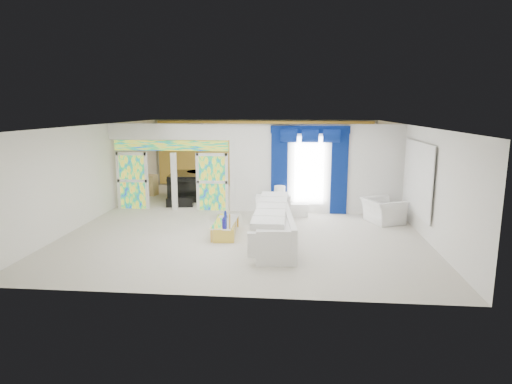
# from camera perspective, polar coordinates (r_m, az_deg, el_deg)

# --- Properties ---
(floor) EXTENTS (12.00, 12.00, 0.00)m
(floor) POSITION_cam_1_polar(r_m,az_deg,el_deg) (14.13, -0.77, -3.44)
(floor) COLOR #B7AF9E
(floor) RESTS_ON ground
(dividing_wall) EXTENTS (5.70, 0.18, 3.00)m
(dividing_wall) POSITION_cam_1_polar(r_m,az_deg,el_deg) (14.77, 7.96, 3.02)
(dividing_wall) COLOR white
(dividing_wall) RESTS_ON ground
(dividing_header) EXTENTS (4.30, 0.18, 0.55)m
(dividing_header) POSITION_cam_1_polar(r_m,az_deg,el_deg) (15.25, -11.21, 7.79)
(dividing_header) COLOR white
(dividing_header) RESTS_ON dividing_wall
(stained_panel_left) EXTENTS (0.95, 0.04, 2.00)m
(stained_panel_left) POSITION_cam_1_polar(r_m,az_deg,el_deg) (15.89, -15.92, 1.44)
(stained_panel_left) COLOR #994C3F
(stained_panel_left) RESTS_ON ground
(stained_panel_right) EXTENTS (0.95, 0.04, 2.00)m
(stained_panel_right) POSITION_cam_1_polar(r_m,az_deg,el_deg) (15.10, -5.77, 1.33)
(stained_panel_right) COLOR #994C3F
(stained_panel_right) RESTS_ON ground
(stained_transom) EXTENTS (4.00, 0.05, 0.35)m
(stained_transom) POSITION_cam_1_polar(r_m,az_deg,el_deg) (15.28, -11.15, 6.02)
(stained_transom) COLOR #994C3F
(stained_transom) RESTS_ON dividing_header
(window_pane) EXTENTS (1.00, 0.02, 2.30)m
(window_pane) POSITION_cam_1_polar(r_m,az_deg,el_deg) (14.66, 7.00, 2.79)
(window_pane) COLOR white
(window_pane) RESTS_ON dividing_wall
(blue_drape_left) EXTENTS (0.55, 0.10, 2.80)m
(blue_drape_left) POSITION_cam_1_polar(r_m,az_deg,el_deg) (14.64, 3.08, 2.65)
(blue_drape_left) COLOR #031547
(blue_drape_left) RESTS_ON ground
(blue_drape_right) EXTENTS (0.55, 0.10, 2.80)m
(blue_drape_right) POSITION_cam_1_polar(r_m,az_deg,el_deg) (14.71, 10.90, 2.50)
(blue_drape_right) COLOR #031547
(blue_drape_right) RESTS_ON ground
(blue_pelmet) EXTENTS (2.60, 0.12, 0.25)m
(blue_pelmet) POSITION_cam_1_polar(r_m,az_deg,el_deg) (14.50, 7.13, 8.14)
(blue_pelmet) COLOR #031547
(blue_pelmet) RESTS_ON dividing_wall
(wall_mirror) EXTENTS (0.04, 2.70, 1.90)m
(wall_mirror) POSITION_cam_1_polar(r_m,az_deg,el_deg) (13.24, 20.53, 1.73)
(wall_mirror) COLOR white
(wall_mirror) RESTS_ON ground
(gold_curtains) EXTENTS (9.70, 0.12, 2.90)m
(gold_curtains) POSITION_cam_1_polar(r_m,az_deg,el_deg) (19.67, 1.01, 5.09)
(gold_curtains) COLOR gold
(gold_curtains) RESTS_ON ground
(white_sofa) EXTENTS (1.33, 4.37, 0.82)m
(white_sofa) POSITION_cam_1_polar(r_m,az_deg,el_deg) (11.83, 2.19, -4.26)
(white_sofa) COLOR silver
(white_sofa) RESTS_ON ground
(coffee_table) EXTENTS (0.71, 1.71, 0.37)m
(coffee_table) POSITION_cam_1_polar(r_m,az_deg,el_deg) (12.32, -4.04, -4.74)
(coffee_table) COLOR gold
(coffee_table) RESTS_ON ground
(console_table) EXTENTS (1.29, 0.50, 0.42)m
(console_table) POSITION_cam_1_polar(r_m,az_deg,el_deg) (14.40, 4.31, -2.32)
(console_table) COLOR white
(console_table) RESTS_ON ground
(table_lamp) EXTENTS (0.36, 0.36, 0.58)m
(table_lamp) POSITION_cam_1_polar(r_m,az_deg,el_deg) (14.31, 3.14, -0.35)
(table_lamp) COLOR silver
(table_lamp) RESTS_ON console_table
(armchair) EXTENTS (1.37, 1.45, 0.75)m
(armchair) POSITION_cam_1_polar(r_m,az_deg,el_deg) (14.09, 16.34, -2.37)
(armchair) COLOR silver
(armchair) RESTS_ON ground
(grand_piano) EXTENTS (1.69, 2.10, 0.99)m
(grand_piano) POSITION_cam_1_polar(r_m,az_deg,el_deg) (17.44, -8.62, 0.87)
(grand_piano) COLOR black
(grand_piano) RESTS_ON ground
(piano_bench) EXTENTS (1.00, 0.47, 0.32)m
(piano_bench) POSITION_cam_1_polar(r_m,az_deg,el_deg) (15.99, -9.95, -1.31)
(piano_bench) COLOR black
(piano_bench) RESTS_ON ground
(tv_console) EXTENTS (0.63, 0.58, 0.83)m
(tv_console) POSITION_cam_1_polar(r_m,az_deg,el_deg) (18.29, -13.85, 0.90)
(tv_console) COLOR #AC7856
(tv_console) RESTS_ON ground
(chandelier) EXTENTS (0.60, 0.60, 0.60)m
(chandelier) POSITION_cam_1_polar(r_m,az_deg,el_deg) (17.44, -7.22, 8.04)
(chandelier) COLOR gold
(chandelier) RESTS_ON ceiling
(decanters) EXTENTS (0.15, 0.67, 0.26)m
(decanters) POSITION_cam_1_polar(r_m,az_deg,el_deg) (12.01, -4.20, -3.75)
(decanters) COLOR navy
(decanters) RESTS_ON coffee_table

